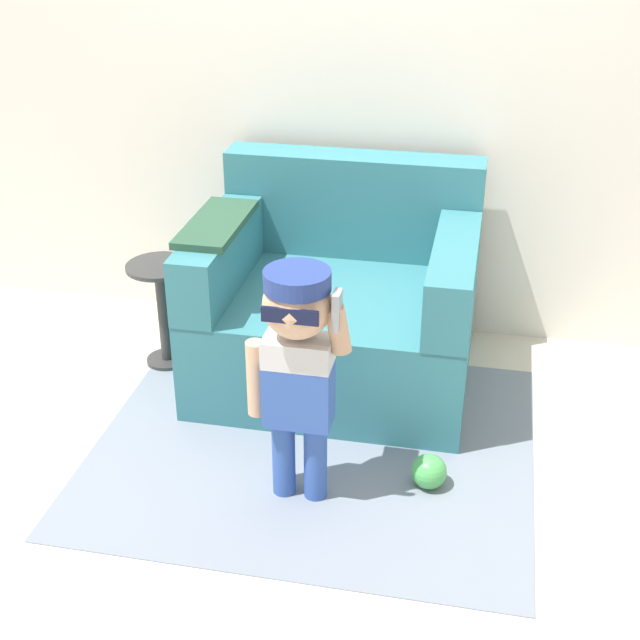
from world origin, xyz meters
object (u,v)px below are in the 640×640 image
Objects in this scene: side_table at (163,304)px; toy_ball at (429,471)px; armchair at (338,305)px; person_child at (298,352)px.

side_table is 1.42m from toy_ball.
armchair is 1.31× the size of person_child.
toy_ball is at bearing -57.32° from armchair.
toy_ball is (0.45, 0.14, -0.52)m from person_child.
side_table is 3.72× the size of toy_ball.
person_child reaches higher than toy_ball.
armchair is at bearing 5.92° from side_table.
toy_ball is at bearing -27.90° from side_table.
side_table is at bearing -174.08° from armchair.
person_child is 1.83× the size of side_table.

